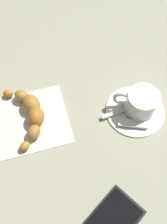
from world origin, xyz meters
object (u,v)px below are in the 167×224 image
Objects in this scene: napkin at (31,120)px; espresso_cup at (141,102)px; saucer at (135,110)px; croissant at (31,112)px; sugar_packet at (133,124)px; teaspoon at (136,106)px.

espresso_cup is at bearing -13.02° from napkin.
saucer is 0.23m from napkin.
espresso_cup is 0.55× the size of croissant.
espresso_cup is (0.01, -0.00, 0.03)m from saucer.
sugar_packet is (-0.03, -0.03, -0.02)m from espresso_cup.
teaspoon is at bearing 82.46° from sugar_packet.
teaspoon is (-0.00, 0.01, -0.02)m from espresso_cup.
teaspoon is at bearing 55.37° from saucer.
espresso_cup is 0.03m from teaspoon.
teaspoon is 0.75× the size of croissant.
napkin is at bearing -176.64° from sugar_packet.
napkin is at bearing 166.98° from espresso_cup.
sugar_packet is at bearing -131.74° from espresso_cup.
napkin is (-0.23, 0.05, -0.01)m from teaspoon.
sugar_packet is 0.22m from croissant.
croissant is (-0.22, 0.06, 0.02)m from saucer.
napkin is 0.98× the size of croissant.
sugar_packet is at bearing -123.01° from saucer.
napkin is 0.02m from croissant.
croissant reaches higher than teaspoon.
napkin is (-0.23, 0.05, -0.03)m from espresso_cup.
sugar_packet reaches higher than napkin.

